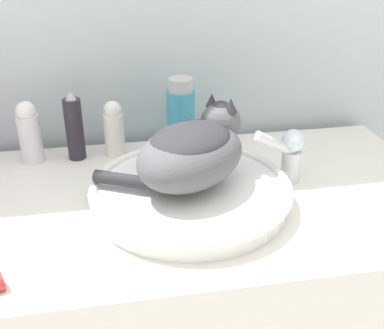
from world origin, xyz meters
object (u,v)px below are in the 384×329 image
object	(u,v)px
faucet	(289,152)
hairspray_can_black	(74,128)
lotion_bottle_white	(29,132)
mouthwash_bottle	(181,117)
cat	(193,149)
deodorant_stick	(114,129)

from	to	relation	value
faucet	hairspray_can_black	world-z (taller)	hairspray_can_black
faucet	lotion_bottle_white	bearing A→B (deg)	-33.53
faucet	lotion_bottle_white	xyz separation A→B (m)	(-0.60, 0.22, 0.00)
mouthwash_bottle	hairspray_can_black	distance (m)	0.27
faucet	hairspray_can_black	size ratio (longest dim) A/B	0.80
mouthwash_bottle	lotion_bottle_white	bearing A→B (deg)	-180.00
cat	deodorant_stick	xyz separation A→B (m)	(-0.16, 0.27, -0.05)
cat	faucet	world-z (taller)	cat
lotion_bottle_white	deodorant_stick	bearing A→B (deg)	0.00
lotion_bottle_white	mouthwash_bottle	bearing A→B (deg)	0.00
mouthwash_bottle	deodorant_stick	bearing A→B (deg)	180.00
faucet	mouthwash_bottle	xyz separation A→B (m)	(-0.22, 0.22, 0.02)
cat	faucet	bearing A→B (deg)	-29.32
hairspray_can_black	mouthwash_bottle	bearing A→B (deg)	0.00
hairspray_can_black	lotion_bottle_white	xyz separation A→B (m)	(-0.11, -0.00, -0.00)
deodorant_stick	lotion_bottle_white	distance (m)	0.21
deodorant_stick	mouthwash_bottle	xyz separation A→B (m)	(0.18, 0.00, 0.02)
deodorant_stick	faucet	bearing A→B (deg)	-29.18
faucet	mouthwash_bottle	world-z (taller)	mouthwash_bottle
cat	hairspray_can_black	world-z (taller)	cat
cat	hairspray_can_black	bearing A→B (deg)	92.08
faucet	deodorant_stick	xyz separation A→B (m)	(-0.39, 0.22, -0.00)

